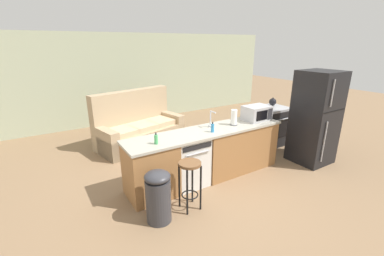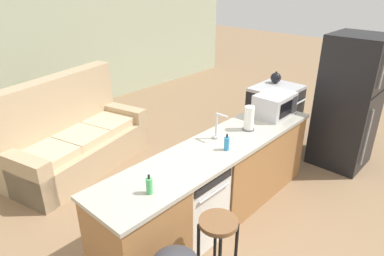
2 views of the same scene
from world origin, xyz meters
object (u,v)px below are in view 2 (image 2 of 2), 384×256
Objects in this scene: refrigerator at (349,103)px; microwave at (275,105)px; bar_stool at (218,240)px; couch at (72,140)px; paper_towel_roll at (249,118)px; dish_soap_bottle at (149,186)px; stove_range at (274,113)px; kettle at (276,78)px; soap_bottle at (227,143)px; dishwasher at (190,202)px.

microwave is (-1.06, 0.55, 0.12)m from refrigerator.
couch is at bearing 84.30° from bar_stool.
paper_towel_roll reaches higher than dish_soap_bottle.
dish_soap_bottle is 0.24× the size of bar_stool.
dish_soap_bottle is (-3.21, -0.66, 0.52)m from stove_range.
stove_range is 0.42× the size of couch.
stove_range is 0.58m from kettle.
dish_soap_bottle is at bearing 179.47° from soap_bottle.
microwave is at bearing 0.86° from paper_towel_roll.
microwave is 0.68× the size of bar_stool.
stove_range is at bearing 21.70° from bar_stool.
couch is (0.28, 2.82, -0.14)m from bar_stool.
refrigerator is 1.72m from paper_towel_roll.
paper_towel_roll is at bearing 25.06° from bar_stool.
bar_stool is (-2.94, -1.17, 0.08)m from stove_range.
couch reaches higher than stove_range.
dishwasher is at bearing 168.07° from refrigerator.
couch is (-2.66, 2.75, -0.52)m from refrigerator.
microwave is 1.14m from soap_bottle.
paper_towel_roll is 1.38× the size of kettle.
soap_bottle is (-1.13, -0.12, -0.07)m from microwave.
stove_range is 5.11× the size of dish_soap_bottle.
dish_soap_bottle is (-1.58, -0.10, -0.07)m from paper_towel_roll.
kettle is at bearing 20.92° from paper_towel_roll.
microwave is at bearing 6.04° from soap_bottle.
dishwasher is 4.10× the size of kettle.
couch is at bearing 148.11° from stove_range.
kettle reaches higher than dish_soap_bottle.
kettle is 0.10× the size of couch.
refrigerator reaches higher than dish_soap_bottle.
bar_stool is at bearing -178.59° from refrigerator.
soap_bottle is 2.44m from couch.
paper_towel_roll is 1.60× the size of soap_bottle.
paper_towel_roll is at bearing -65.12° from couch.
dish_soap_bottle is 0.72m from bar_stool.
bar_stool is at bearing -118.75° from dishwasher.
kettle is at bearing 37.71° from stove_range.
dishwasher is at bearing 163.52° from soap_bottle.
kettle is (2.77, 0.68, 0.56)m from dishwasher.
refrigerator reaches higher than kettle.
dishwasher is 2.70m from refrigerator.
microwave is at bearing -0.05° from dishwasher.
paper_towel_roll reaches higher than bar_stool.
kettle is at bearing 18.74° from soap_bottle.
refrigerator is at bearing -18.28° from paper_towel_roll.
couch is at bearing 101.41° from soap_bottle.
dishwasher is 1.66m from microwave.
stove_range is 1.82m from paper_towel_roll.
refrigerator is at bearing -27.43° from microwave.
dish_soap_bottle is at bearing -177.06° from microwave.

